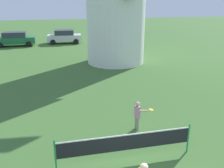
# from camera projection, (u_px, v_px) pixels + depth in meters

# --- Properties ---
(tennis_net) EXTENTS (4.61, 0.06, 1.10)m
(tennis_net) POSITION_uv_depth(u_px,v_px,m) (126.00, 143.00, 8.26)
(tennis_net) COLOR #238E4C
(tennis_net) RESTS_ON ground_plane
(player_far) EXTENTS (0.75, 0.44, 1.24)m
(player_far) POSITION_uv_depth(u_px,v_px,m) (138.00, 114.00, 10.25)
(player_far) COLOR #9E937F
(player_far) RESTS_ON ground_plane
(parked_car_green) EXTENTS (4.38, 1.93, 1.56)m
(parked_car_green) POSITION_uv_depth(u_px,v_px,m) (15.00, 39.00, 28.01)
(parked_car_green) COLOR #1E6638
(parked_car_green) RESTS_ON ground_plane
(parked_car_silver) EXTENTS (3.98, 2.05, 1.56)m
(parked_car_silver) POSITION_uv_depth(u_px,v_px,m) (64.00, 36.00, 29.75)
(parked_car_silver) COLOR silver
(parked_car_silver) RESTS_ON ground_plane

